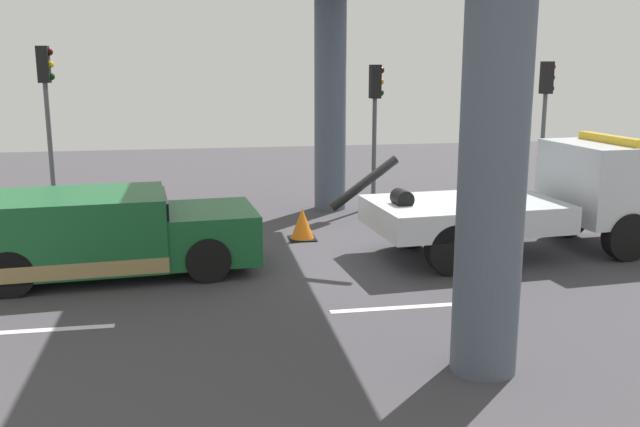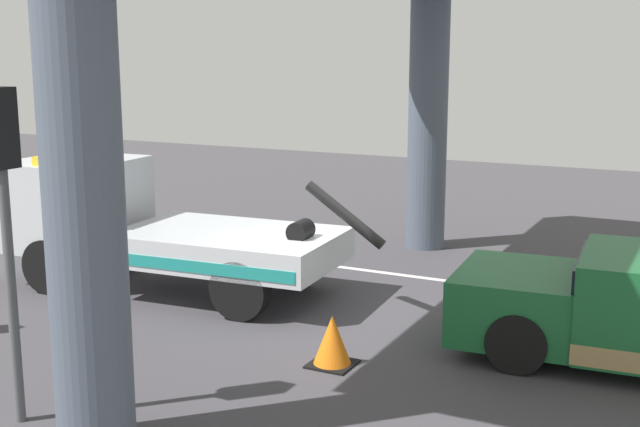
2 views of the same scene
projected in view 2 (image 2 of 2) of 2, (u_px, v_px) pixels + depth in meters
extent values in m
cube|color=#423F44|center=(331.00, 317.00, 13.63)|extent=(60.00, 40.00, 0.10)
cube|color=silver|center=(394.00, 274.00, 16.08)|extent=(2.60, 0.16, 0.01)
cube|color=silver|center=(152.00, 242.00, 18.77)|extent=(2.60, 0.16, 0.01)
cube|color=silver|center=(229.00, 246.00, 14.43)|extent=(4.01, 2.69, 0.55)
cube|color=silver|center=(75.00, 203.00, 15.58)|extent=(2.22, 2.46, 1.65)
cube|color=black|center=(48.00, 182.00, 15.75)|extent=(0.23, 2.21, 0.66)
cube|color=teal|center=(194.00, 267.00, 13.36)|extent=(3.64, 0.30, 0.20)
cylinder|color=black|center=(345.00, 215.00, 13.46)|extent=(1.42, 0.29, 1.07)
cylinder|color=black|center=(301.00, 231.00, 13.83)|extent=(0.39, 0.48, 0.36)
cube|color=yellow|center=(72.00, 155.00, 15.41)|extent=(0.39, 1.93, 0.16)
cylinder|color=black|center=(50.00, 266.00, 14.76)|extent=(1.02, 0.40, 1.00)
cylinder|color=black|center=(119.00, 242.00, 16.64)|extent=(1.02, 0.40, 1.00)
cylinder|color=black|center=(240.00, 290.00, 13.28)|extent=(1.02, 0.40, 1.00)
cylinder|color=black|center=(293.00, 260.00, 15.17)|extent=(1.02, 0.40, 1.00)
cube|color=#195B2D|center=(518.00, 302.00, 11.95)|extent=(1.89, 2.24, 0.95)
cube|color=black|center=(580.00, 275.00, 11.53)|extent=(0.21, 1.93, 0.59)
cylinder|color=black|center=(517.00, 343.00, 11.08)|extent=(0.86, 0.34, 0.84)
cylinder|color=black|center=(537.00, 303.00, 12.82)|extent=(0.86, 0.34, 0.84)
cylinder|color=#4C5666|center=(83.00, 177.00, 8.52)|extent=(0.86, 0.86, 6.03)
cylinder|color=#4C5666|center=(428.00, 112.00, 17.79)|extent=(0.86, 0.86, 6.03)
cylinder|color=#515456|center=(12.00, 298.00, 9.40)|extent=(0.12, 0.12, 3.02)
cone|color=orange|center=(332.00, 340.00, 11.34)|extent=(0.55, 0.55, 0.73)
cube|color=black|center=(332.00, 364.00, 11.41)|extent=(0.61, 0.61, 0.03)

